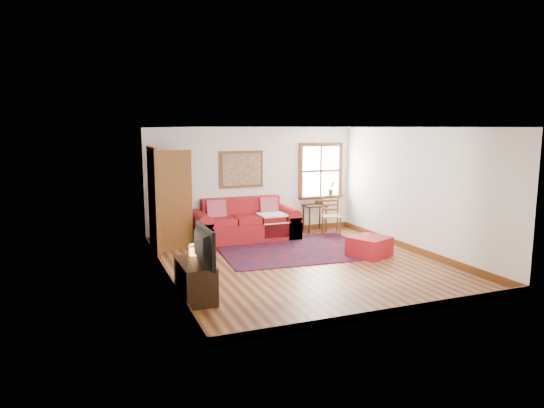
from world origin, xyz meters
name	(u,v)px	position (x,y,z in m)	size (l,w,h in m)	color
ground	(303,264)	(0.00, 0.00, 0.00)	(5.50, 5.50, 0.00)	#452212
room_envelope	(303,175)	(0.00, 0.02, 1.65)	(5.04, 5.54, 2.52)	silver
window	(322,176)	(1.78, 2.70, 1.31)	(1.18, 0.20, 1.38)	white
doorway	(165,200)	(-2.21, 1.78, 1.07)	(0.89, 1.08, 2.14)	black
framed_artwork	(241,169)	(-0.30, 2.71, 1.55)	(1.05, 0.07, 0.85)	brown
persian_rug	(294,249)	(0.27, 1.02, 0.01)	(3.01, 2.41, 0.02)	#520B0D
red_leather_sofa	(245,226)	(-0.36, 2.29, 0.31)	(2.36, 0.97, 0.92)	maroon
red_ottoman	(369,247)	(1.44, 0.01, 0.19)	(0.68, 0.68, 0.39)	maroon
side_table	(315,210)	(1.49, 2.50, 0.54)	(0.55, 0.41, 0.66)	black
ladder_back_chair	(331,215)	(1.68, 2.02, 0.48)	(0.52, 0.51, 0.90)	tan
media_cabinet	(195,280)	(-2.26, -1.08, 0.27)	(0.45, 1.00, 0.55)	black
television	(198,246)	(-2.24, -1.26, 0.83)	(0.97, 0.13, 0.56)	black
candle_hurricane	(193,250)	(-2.21, -0.72, 0.63)	(0.12, 0.12, 0.18)	silver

